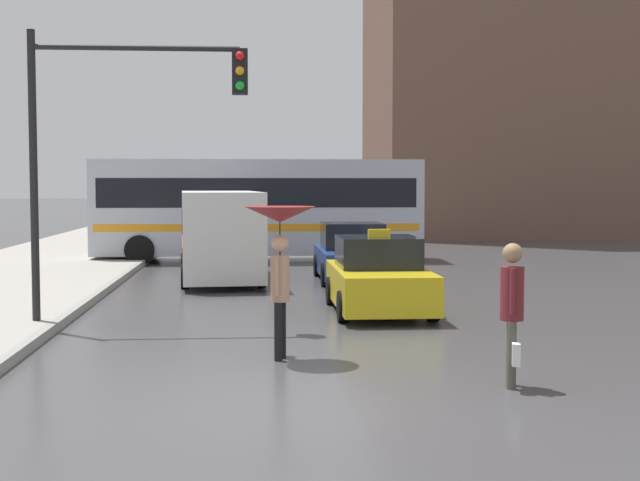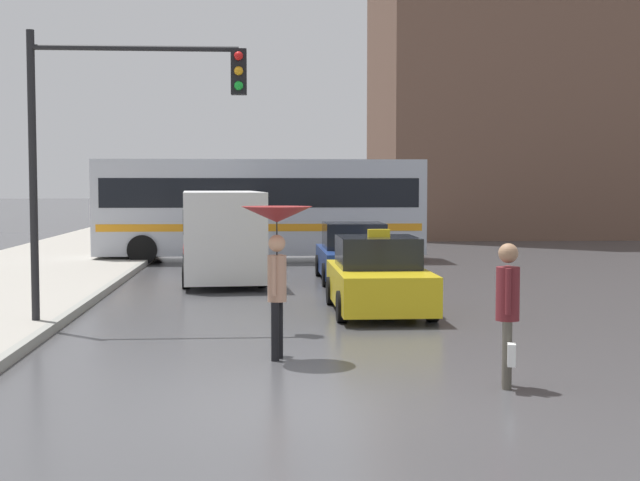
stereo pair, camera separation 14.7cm
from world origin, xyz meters
TOP-DOWN VIEW (x-y plane):
  - ground_plane at (0.00, 0.00)m, footprint 300.00×300.00m
  - taxi at (1.60, 7.32)m, footprint 1.91×4.01m
  - sedan_red at (1.74, 13.22)m, footprint 1.91×4.18m
  - ambulance_van at (-1.81, 13.47)m, footprint 2.44×5.86m
  - city_bus at (-0.75, 19.51)m, footprint 10.86×2.72m
  - pedestrian_with_umbrella at (-0.55, 2.58)m, footprint 1.04×1.04m
  - pedestrian_man at (2.33, 0.55)m, footprint 0.36×0.60m
  - traffic_light at (-3.22, 5.59)m, footprint 3.85×0.38m
  - building_tower_far at (27.24, 55.31)m, footprint 12.52×11.80m

SIDE VIEW (x-z plane):
  - ground_plane at x=0.00m, z-range 0.00..0.00m
  - taxi at x=1.60m, z-range -0.15..1.53m
  - sedan_red at x=1.74m, z-range -0.08..1.47m
  - pedestrian_man at x=2.33m, z-range 0.15..2.00m
  - ambulance_van at x=-1.81m, z-range 0.13..2.53m
  - pedestrian_with_umbrella at x=-0.55m, z-range 0.70..2.97m
  - city_bus at x=-0.75m, z-range 0.19..3.58m
  - traffic_light at x=-3.22m, z-range 1.07..6.36m
  - building_tower_far at x=27.24m, z-range 0.00..22.78m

